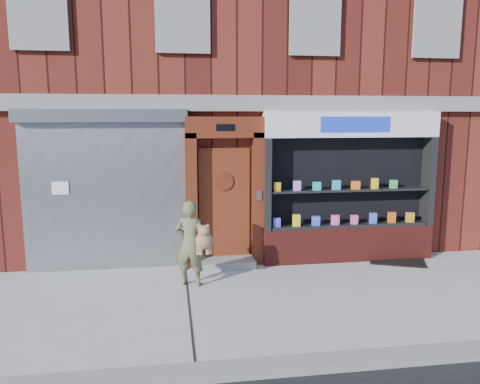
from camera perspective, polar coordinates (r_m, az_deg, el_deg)
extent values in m
plane|color=#9E9E99|center=(7.81, 5.46, -12.70)|extent=(80.00, 80.00, 0.00)
cube|color=gray|center=(5.92, 10.80, -19.77)|extent=(60.00, 0.30, 0.12)
cube|color=#4A1610|center=(13.18, -0.75, 14.03)|extent=(12.00, 8.00, 8.00)
cube|color=gray|center=(9.11, 2.81, 10.75)|extent=(12.00, 0.16, 0.30)
cube|color=black|center=(9.44, -23.42, 20.07)|extent=(0.90, 0.06, 1.40)
cube|color=gray|center=(9.40, -23.48, 20.11)|extent=(1.00, 0.06, 1.50)
cube|color=black|center=(9.18, -7.05, 21.06)|extent=(0.90, 0.06, 1.40)
cube|color=gray|center=(9.14, -7.04, 21.11)|extent=(1.00, 0.06, 1.50)
cube|color=black|center=(9.59, 9.10, 20.51)|extent=(0.90, 0.06, 1.40)
cube|color=gray|center=(9.55, 9.18, 20.55)|extent=(1.00, 0.06, 1.50)
cube|color=black|center=(10.59, 22.85, 18.84)|extent=(0.90, 0.06, 1.40)
cube|color=gray|center=(10.56, 22.97, 18.87)|extent=(1.00, 0.06, 1.50)
cube|color=gray|center=(9.16, -16.03, -0.60)|extent=(3.00, 0.10, 2.80)
cube|color=slate|center=(8.98, -16.52, 8.94)|extent=(3.10, 0.30, 0.24)
cube|color=white|center=(9.21, -21.08, 0.44)|extent=(0.30, 0.01, 0.24)
cube|color=#4F1B0D|center=(9.03, -5.95, -1.07)|extent=(0.22, 0.28, 2.60)
cube|color=#4F1B0D|center=(9.18, 2.18, -0.86)|extent=(0.22, 0.28, 2.60)
cube|color=#4F1B0D|center=(8.94, -1.90, 7.90)|extent=(1.50, 0.28, 0.40)
cube|color=black|center=(8.79, -1.78, 7.88)|extent=(0.35, 0.01, 0.12)
cube|color=#632512|center=(9.21, -1.93, -1.46)|extent=(1.00, 0.06, 2.20)
cylinder|color=black|center=(9.09, -1.92, 1.28)|extent=(0.28, 0.02, 0.28)
cylinder|color=#4F1B0D|center=(9.08, -1.91, 1.27)|extent=(0.34, 0.02, 0.34)
cube|color=gray|center=(9.23, -1.69, -8.65)|extent=(1.10, 0.55, 0.15)
cube|color=slate|center=(9.02, 2.36, -0.40)|extent=(0.10, 0.02, 0.18)
cube|color=maroon|center=(9.84, 12.92, -6.07)|extent=(3.50, 0.40, 0.70)
cube|color=black|center=(9.10, 3.25, 0.96)|extent=(0.12, 0.40, 1.80)
cube|color=black|center=(10.33, 21.94, 1.30)|extent=(0.12, 0.40, 1.80)
cube|color=black|center=(9.76, 12.79, 1.31)|extent=(3.30, 0.03, 1.80)
cube|color=black|center=(9.75, 13.00, -3.91)|extent=(3.20, 0.36, 0.06)
cube|color=black|center=(9.61, 13.16, 0.27)|extent=(3.20, 0.36, 0.04)
cube|color=white|center=(9.50, 13.45, 8.04)|extent=(3.50, 0.40, 0.50)
cube|color=#1B37CD|center=(9.31, 13.92, 8.00)|extent=(1.40, 0.01, 0.30)
cube|color=#4546EC|center=(9.20, 4.47, -3.71)|extent=(0.15, 0.09, 0.18)
cube|color=yellow|center=(9.30, 6.88, -3.45)|extent=(0.14, 0.09, 0.23)
cube|color=blue|center=(9.41, 9.23, -3.48)|extent=(0.15, 0.09, 0.19)
cube|color=#F652AA|center=(9.54, 11.52, -3.35)|extent=(0.15, 0.09, 0.20)
cube|color=#E74D9E|center=(9.69, 13.75, -3.29)|extent=(0.13, 0.09, 0.18)
cube|color=blue|center=(9.84, 15.91, -3.09)|extent=(0.13, 0.09, 0.22)
cube|color=#E75718|center=(10.01, 18.00, -2.97)|extent=(0.14, 0.09, 0.22)
cube|color=gold|center=(10.20, 20.02, -2.91)|extent=(0.15, 0.09, 0.20)
cube|color=gold|center=(9.07, 4.53, 0.65)|extent=(0.13, 0.09, 0.18)
cube|color=#C983EC|center=(9.17, 6.97, 0.76)|extent=(0.14, 0.09, 0.19)
cube|color=#24B4B4|center=(9.29, 9.34, 0.72)|extent=(0.15, 0.09, 0.16)
cube|color=#28A5C8|center=(9.41, 11.66, 0.85)|extent=(0.15, 0.09, 0.19)
cube|color=orange|center=(9.56, 13.91, 0.81)|extent=(0.16, 0.09, 0.16)
cube|color=yellow|center=(9.72, 16.10, 1.00)|extent=(0.12, 0.09, 0.21)
cube|color=green|center=(9.89, 18.20, 0.92)|extent=(0.13, 0.09, 0.17)
imported|color=#5D5F3E|center=(8.14, -6.07, -6.22)|extent=(0.64, 0.53, 1.50)
sphere|color=brown|center=(8.00, -4.40, -5.92)|extent=(0.30, 0.30, 0.30)
sphere|color=brown|center=(7.90, -4.39, -4.76)|extent=(0.20, 0.20, 0.20)
sphere|color=brown|center=(7.88, -4.83, -4.21)|extent=(0.07, 0.07, 0.07)
sphere|color=brown|center=(7.89, -3.96, -4.18)|extent=(0.07, 0.07, 0.07)
cylinder|color=brown|center=(8.03, -5.10, -6.97)|extent=(0.07, 0.07, 0.18)
cylinder|color=brown|center=(8.04, -3.67, -6.92)|extent=(0.07, 0.07, 0.18)
cylinder|color=brown|center=(8.01, -4.80, -7.00)|extent=(0.07, 0.07, 0.18)
cylinder|color=brown|center=(8.02, -3.94, -6.97)|extent=(0.07, 0.07, 0.18)
cube|color=black|center=(10.11, 18.58, -7.90)|extent=(1.27, 1.10, 0.03)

